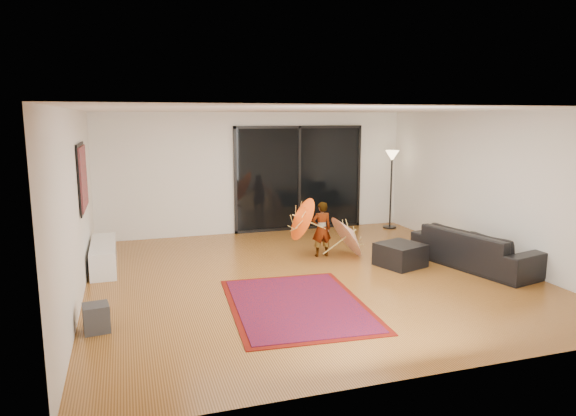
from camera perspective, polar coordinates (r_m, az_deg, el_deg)
name	(u,v)px	position (r m, az deg, el deg)	size (l,w,h in m)	color
floor	(310,276)	(8.57, 2.41, -7.54)	(7.00, 7.00, 0.00)	#A56A2D
ceiling	(311,110)	(8.17, 2.55, 10.83)	(7.00, 7.00, 0.00)	white
wall_back	(257,173)	(11.58, -3.50, 3.90)	(7.00, 7.00, 0.00)	silver
wall_front	(434,247)	(5.18, 15.95, -4.16)	(7.00, 7.00, 0.00)	silver
wall_left	(76,207)	(7.80, -22.46, 0.15)	(7.00, 7.00, 0.00)	silver
wall_right	(491,186)	(10.01, 21.65, 2.24)	(7.00, 7.00, 0.00)	silver
sliding_door	(299,178)	(11.85, 1.24, 3.32)	(3.06, 0.07, 2.40)	black
painting	(83,177)	(8.74, -21.84, 3.17)	(0.04, 1.28, 1.08)	black
media_console	(104,256)	(9.47, -19.79, -4.99)	(0.41, 1.63, 0.45)	white
speaker	(96,318)	(6.82, -20.52, -11.37)	(0.30, 0.30, 0.34)	#424244
persian_rug	(297,304)	(7.29, 1.00, -10.66)	(2.03, 2.70, 0.02)	#580D07
sofa	(476,248)	(9.56, 20.14, -4.21)	(2.28, 0.89, 0.67)	black
ottoman	(400,255)	(9.27, 12.37, -5.11)	(0.70, 0.70, 0.40)	black
floor_lamp	(392,167)	(12.20, 11.45, 4.48)	(0.31, 0.31, 1.83)	black
child	(321,229)	(9.64, 3.74, -2.36)	(0.38, 0.25, 1.04)	#999999
parasol_orange	(295,220)	(9.36, 0.73, -1.37)	(0.51, 0.83, 0.86)	#F34C0C
parasol_white	(354,230)	(9.74, 7.36, -2.39)	(0.64, 0.89, 0.95)	white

